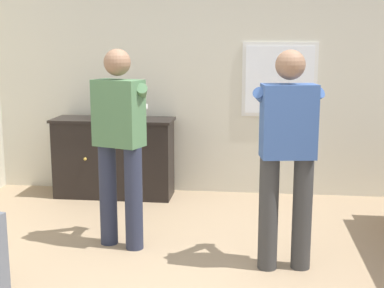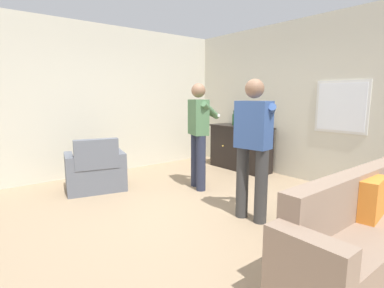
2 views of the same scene
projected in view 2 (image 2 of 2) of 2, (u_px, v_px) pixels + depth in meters
ground at (184, 213)px, 3.86m from camera, size 10.40×10.40×0.00m
wall_back_with_window at (304, 101)px, 5.26m from camera, size 5.20×0.15×2.80m
wall_side_left at (99, 100)px, 5.69m from camera, size 0.12×5.20×2.80m
couch at (374, 230)px, 2.64m from camera, size 0.57×2.51×0.82m
armchair at (96, 172)px, 4.74m from camera, size 0.83×1.01×0.85m
sideboard_cabinet at (240, 148)px, 6.08m from camera, size 1.35×0.49×0.89m
bottle_wine_green at (238, 120)px, 6.04m from camera, size 0.08×0.08×0.29m
bottle_liquor_amber at (243, 121)px, 5.93m from camera, size 0.06×0.06×0.29m
bottle_spirits_clear at (234, 119)px, 6.13m from camera, size 0.07×0.07×0.30m
person_standing_left at (199, 131)px, 4.75m from camera, size 0.52×0.52×1.68m
person_standing_right at (253, 143)px, 3.51m from camera, size 0.55×0.50×1.68m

